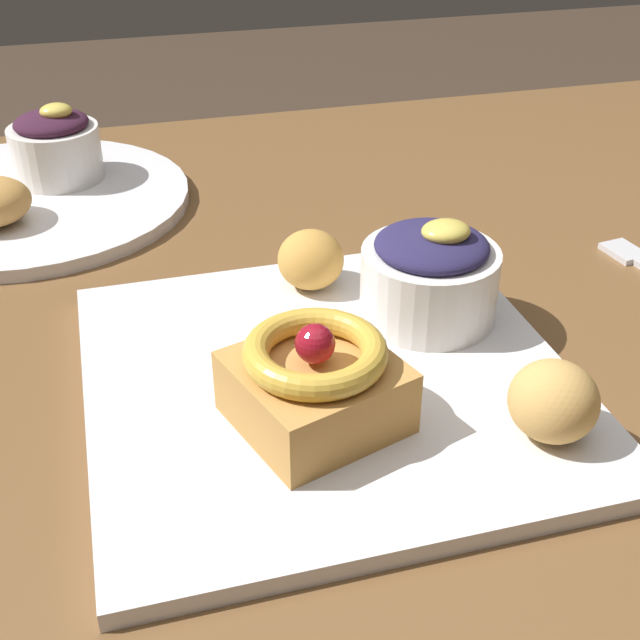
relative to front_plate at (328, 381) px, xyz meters
name	(u,v)px	position (x,y,z in m)	size (l,w,h in m)	color
dining_table	(347,425)	(0.03, 0.06, -0.09)	(1.53, 0.97, 0.73)	brown
front_plate	(328,381)	(0.00, 0.00, 0.00)	(0.30, 0.30, 0.01)	white
cake_slice	(315,381)	(-0.02, -0.04, 0.03)	(0.11, 0.11, 0.07)	#C68E47
berry_ramekin	(430,275)	(0.09, 0.05, 0.04)	(0.10, 0.10, 0.07)	white
fritter_front	(553,401)	(0.11, -0.09, 0.03)	(0.05, 0.05, 0.05)	tan
fritter_middle	(311,260)	(0.02, 0.11, 0.03)	(0.05, 0.05, 0.04)	gold
back_plate	(28,201)	(-0.19, 0.34, 0.00)	(0.30, 0.30, 0.01)	white
back_ramekin	(55,146)	(-0.16, 0.38, 0.04)	(0.08, 0.08, 0.07)	white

